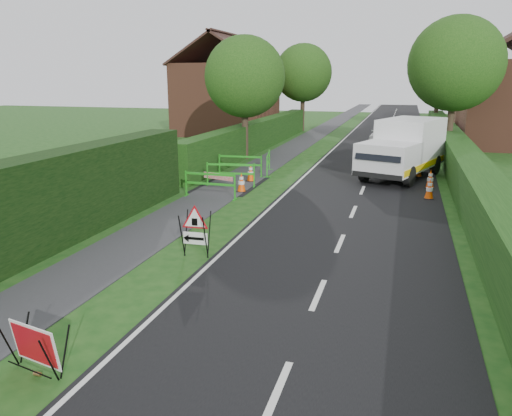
# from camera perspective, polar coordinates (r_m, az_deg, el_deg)

# --- Properties ---
(ground) EXTENTS (120.00, 120.00, 0.00)m
(ground) POSITION_cam_1_polar(r_m,az_deg,el_deg) (10.54, -7.58, -10.41)
(ground) COLOR #164313
(ground) RESTS_ON ground
(road_surface) EXTENTS (6.00, 90.00, 0.02)m
(road_surface) POSITION_cam_1_polar(r_m,az_deg,el_deg) (43.92, 14.76, 8.40)
(road_surface) COLOR black
(road_surface) RESTS_ON ground
(footpath) EXTENTS (2.00, 90.00, 0.02)m
(footpath) POSITION_cam_1_polar(r_m,az_deg,el_deg) (44.45, 7.58, 8.82)
(footpath) COLOR #2D2D30
(footpath) RESTS_ON ground
(hedge_west_far) EXTENTS (1.00, 24.00, 1.80)m
(hedge_west_far) POSITION_cam_1_polar(r_m,az_deg,el_deg) (32.27, 0.27, 6.76)
(hedge_west_far) COLOR #14380F
(hedge_west_far) RESTS_ON ground
(hedge_east) EXTENTS (1.20, 50.00, 1.50)m
(hedge_east) POSITION_cam_1_polar(r_m,az_deg,el_deg) (25.19, 22.08, 3.43)
(hedge_east) COLOR #14380F
(hedge_east) RESTS_ON ground
(house_west) EXTENTS (7.50, 7.40, 7.88)m
(house_west) POSITION_cam_1_polar(r_m,az_deg,el_deg) (41.16, -3.34, 12.50)
(house_west) COLOR brown
(house_west) RESTS_ON ground
(house_east_b) EXTENTS (7.50, 7.40, 7.88)m
(house_east_b) POSITION_cam_1_polar(r_m,az_deg,el_deg) (51.31, 26.17, 11.49)
(house_east_b) COLOR brown
(house_east_b) RESTS_ON ground
(tree_nw) EXTENTS (4.40, 4.40, 6.70)m
(tree_nw) POSITION_cam_1_polar(r_m,az_deg,el_deg) (28.03, -1.29, 14.75)
(tree_nw) COLOR #2D2116
(tree_nw) RESTS_ON ground
(tree_ne) EXTENTS (5.20, 5.20, 7.79)m
(tree_ne) POSITION_cam_1_polar(r_m,az_deg,el_deg) (30.77, 21.88, 15.03)
(tree_ne) COLOR #2D2116
(tree_ne) RESTS_ON ground
(tree_fw) EXTENTS (4.80, 4.80, 7.24)m
(tree_fw) POSITION_cam_1_polar(r_m,az_deg,el_deg) (43.53, 5.43, 15.12)
(tree_fw) COLOR #2D2116
(tree_fw) RESTS_ON ground
(tree_fe) EXTENTS (4.20, 4.20, 6.33)m
(tree_fe) POSITION_cam_1_polar(r_m,az_deg,el_deg) (46.73, 20.17, 13.54)
(tree_fe) COLOR #2D2116
(tree_fe) RESTS_ON ground
(red_rect_sign) EXTENTS (1.04, 0.76, 0.81)m
(red_rect_sign) POSITION_cam_1_polar(r_m,az_deg,el_deg) (8.61, -23.97, -14.21)
(red_rect_sign) COLOR black
(red_rect_sign) RESTS_ON ground
(triangle_sign) EXTENTS (0.83, 0.83, 1.16)m
(triangle_sign) POSITION_cam_1_polar(r_m,az_deg,el_deg) (12.61, -7.14, -2.22)
(triangle_sign) COLOR black
(triangle_sign) RESTS_ON ground
(works_van) EXTENTS (3.94, 6.10, 2.61)m
(works_van) POSITION_cam_1_polar(r_m,az_deg,el_deg) (23.85, 16.59, 6.69)
(works_van) COLOR silver
(works_van) RESTS_ON ground
(traffic_cone_0) EXTENTS (0.38, 0.38, 0.79)m
(traffic_cone_0) POSITION_cam_1_polar(r_m,az_deg,el_deg) (19.87, 19.22, 2.08)
(traffic_cone_0) COLOR black
(traffic_cone_0) RESTS_ON ground
(traffic_cone_1) EXTENTS (0.38, 0.38, 0.79)m
(traffic_cone_1) POSITION_cam_1_polar(r_m,az_deg,el_deg) (21.83, 19.29, 3.15)
(traffic_cone_1) COLOR black
(traffic_cone_1) RESTS_ON ground
(traffic_cone_2) EXTENTS (0.38, 0.38, 0.79)m
(traffic_cone_2) POSITION_cam_1_polar(r_m,az_deg,el_deg) (24.19, 18.08, 4.31)
(traffic_cone_2) COLOR black
(traffic_cone_2) RESTS_ON ground
(traffic_cone_3) EXTENTS (0.38, 0.38, 0.79)m
(traffic_cone_3) POSITION_cam_1_polar(r_m,az_deg,el_deg) (19.96, -1.68, 2.96)
(traffic_cone_3) COLOR black
(traffic_cone_3) RESTS_ON ground
(traffic_cone_4) EXTENTS (0.38, 0.38, 0.79)m
(traffic_cone_4) POSITION_cam_1_polar(r_m,az_deg,el_deg) (21.99, -0.62, 4.06)
(traffic_cone_4) COLOR black
(traffic_cone_4) RESTS_ON ground
(ped_barrier_0) EXTENTS (2.07, 0.40, 1.00)m
(ped_barrier_0) POSITION_cam_1_polar(r_m,az_deg,el_deg) (18.95, -5.28, 3.01)
(ped_barrier_0) COLOR #20941B
(ped_barrier_0) RESTS_ON ground
(ped_barrier_1) EXTENTS (2.09, 0.63, 1.00)m
(ped_barrier_1) POSITION_cam_1_polar(r_m,az_deg,el_deg) (20.97, -2.92, 4.18)
(ped_barrier_1) COLOR #20941B
(ped_barrier_1) RESTS_ON ground
(ped_barrier_2) EXTENTS (2.08, 0.48, 1.00)m
(ped_barrier_2) POSITION_cam_1_polar(r_m,az_deg,el_deg) (23.14, -1.82, 5.18)
(ped_barrier_2) COLOR #20941B
(ped_barrier_2) RESTS_ON ground
(ped_barrier_3) EXTENTS (0.78, 2.09, 1.00)m
(ped_barrier_3) POSITION_cam_1_polar(r_m,az_deg,el_deg) (23.79, 1.41, 5.45)
(ped_barrier_3) COLOR #20941B
(ped_barrier_3) RESTS_ON ground
(redwhite_plank) EXTENTS (1.44, 0.48, 0.25)m
(redwhite_plank) POSITION_cam_1_polar(r_m,az_deg,el_deg) (20.98, -4.33, 2.41)
(redwhite_plank) COLOR red
(redwhite_plank) RESTS_ON ground
(litter_can) EXTENTS (0.12, 0.07, 0.07)m
(litter_can) POSITION_cam_1_polar(r_m,az_deg,el_deg) (8.77, -23.67, -17.17)
(litter_can) COLOR #BF7F4C
(litter_can) RESTS_ON ground
(hatchback_car) EXTENTS (1.96, 4.10, 1.35)m
(hatchback_car) POSITION_cam_1_polar(r_m,az_deg,el_deg) (36.25, 14.43, 8.26)
(hatchback_car) COLOR silver
(hatchback_car) RESTS_ON ground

